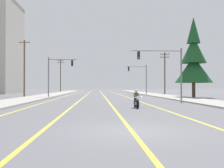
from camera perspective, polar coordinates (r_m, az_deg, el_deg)
The scene contains 15 objects.
ground_plane at distance 10.31m, azimuth 4.25°, elevation -9.95°, with size 400.00×400.00×0.00m, color #5B5B60.
lane_stripe_center at distance 55.12m, azimuth -1.96°, elevation -2.32°, with size 0.16×100.00×0.01m, color yellow.
lane_stripe_left at distance 55.14m, azimuth -5.48°, elevation -2.32°, with size 0.16×100.00×0.01m, color yellow.
lane_stripe_right at distance 55.32m, azimuth 1.71°, elevation -2.31°, with size 0.16×100.00×0.01m, color yellow.
lane_stripe_far_left at distance 55.38m, azimuth -9.06°, elevation -2.31°, with size 0.16×100.00×0.01m, color yellow.
sidewalk_kerb_right at distance 51.46m, azimuth 9.82°, elevation -2.36°, with size 4.40×110.00×0.14m, color #9E998E.
sidewalk_kerb_left at distance 50.91m, azimuth -13.55°, elevation -2.37°, with size 4.40×110.00×0.14m, color #9E998E.
motorcycle_with_rider at distance 21.03m, azimuth 5.31°, elevation -3.55°, with size 0.70×2.19×1.46m.
traffic_signal_near_right at distance 31.31m, azimuth 11.69°, elevation 3.99°, with size 6.00×0.37×6.20m.
traffic_signal_near_left at distance 41.35m, azimuth -11.92°, elevation 2.74°, with size 4.34×0.37×6.20m.
traffic_signal_mid_right at distance 54.84m, azimuth 6.16°, elevation 1.92°, with size 4.43×0.43×6.20m.
utility_pole_left_near at distance 47.04m, azimuth -18.43°, elevation 3.47°, with size 1.86×0.26×9.59m.
utility_pole_right_far at distance 58.44m, azimuth 11.35°, elevation 2.62°, with size 2.08×0.26×9.15m.
utility_pole_left_far at distance 85.44m, azimuth -11.07°, elevation 2.03°, with size 2.18×0.26×10.38m.
conifer_tree_right_verge_near at distance 41.86m, azimuth 17.23°, elevation 4.85°, with size 5.57×5.57×12.26m.
Camera 1 is at (-1.34, -10.08, 1.68)m, focal length 42.26 mm.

